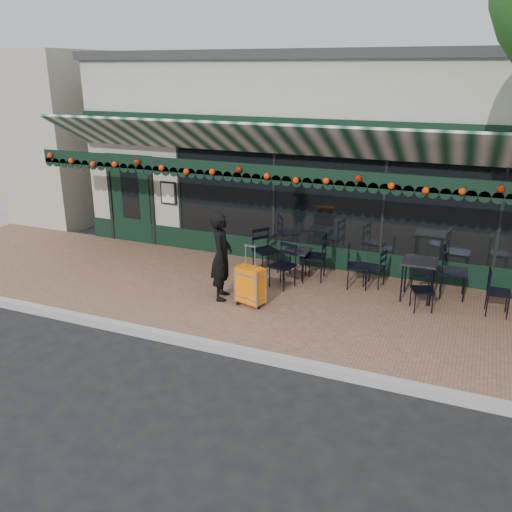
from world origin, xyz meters
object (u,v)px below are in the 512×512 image
at_px(woman, 222,256).
at_px(chair_a_left, 375,268).
at_px(chair_b_front, 282,266).
at_px(chair_b_left, 314,257).
at_px(cafe_table_a, 420,264).
at_px(chair_a_right, 454,272).
at_px(chair_a_extra, 499,293).
at_px(chair_solo, 265,251).
at_px(cafe_table_b, 297,253).
at_px(chair_b_right, 358,267).
at_px(suitcase, 250,286).
at_px(chair_a_front, 422,290).

xyz_separation_m(woman, chair_a_left, (2.56, 1.72, -0.46)).
bearing_deg(chair_b_front, chair_b_left, 73.69).
relative_size(cafe_table_a, chair_a_right, 0.77).
bearing_deg(chair_a_extra, chair_a_left, 74.84).
bearing_deg(chair_solo, chair_b_front, -100.57).
distance_m(chair_a_right, chair_b_front, 3.28).
xyz_separation_m(chair_b_left, chair_solo, (-1.08, 0.01, -0.01)).
xyz_separation_m(cafe_table_b, chair_a_right, (3.06, 0.25, -0.07)).
bearing_deg(chair_b_right, chair_a_right, -95.29).
xyz_separation_m(cafe_table_b, chair_a_extra, (3.86, -0.27, -0.16)).
bearing_deg(chair_b_front, chair_a_right, 31.23).
bearing_deg(cafe_table_a, chair_a_extra, -6.72).
height_order(woman, chair_a_left, woman).
xyz_separation_m(chair_a_left, chair_a_extra, (2.28, -0.50, 0.03)).
distance_m(chair_a_right, chair_solo, 3.82).
bearing_deg(woman, chair_a_left, -73.06).
distance_m(cafe_table_a, cafe_table_b, 2.46).
bearing_deg(cafe_table_a, chair_b_right, 173.34).
height_order(cafe_table_b, chair_b_left, chair_b_left).
distance_m(suitcase, chair_a_extra, 4.42).
bearing_deg(suitcase, chair_a_left, 58.09).
height_order(cafe_table_b, chair_a_left, chair_a_left).
bearing_deg(cafe_table_b, chair_b_left, 21.33).
bearing_deg(chair_a_extra, suitcase, 104.64).
relative_size(suitcase, cafe_table_b, 1.82).
xyz_separation_m(cafe_table_b, chair_b_left, (0.33, 0.13, -0.09)).
bearing_deg(chair_b_left, suitcase, -28.24).
relative_size(cafe_table_b, chair_solo, 0.68).
distance_m(chair_a_left, chair_a_right, 1.50).
bearing_deg(chair_a_extra, cafe_table_a, 80.44).
bearing_deg(chair_a_front, chair_b_left, 140.64).
distance_m(chair_b_left, chair_b_front, 0.81).
distance_m(suitcase, chair_solo, 1.79).
bearing_deg(chair_a_right, cafe_table_a, 116.46).
bearing_deg(chair_solo, chair_b_left, -54.06).
height_order(chair_a_right, chair_b_front, chair_a_right).
bearing_deg(chair_b_left, chair_a_right, 85.95).
bearing_deg(chair_b_right, woman, 111.73).
bearing_deg(cafe_table_b, suitcase, -102.58).
relative_size(chair_a_right, chair_b_front, 1.14).
bearing_deg(woman, cafe_table_a, -85.04).
distance_m(chair_a_left, chair_a_front, 1.31).
bearing_deg(suitcase, chair_b_left, 83.03).
bearing_deg(chair_a_right, chair_a_left, 86.87).
distance_m(chair_a_extra, chair_solo, 4.63).
bearing_deg(suitcase, chair_a_extra, 32.15).
bearing_deg(chair_a_left, chair_a_front, 60.84).
bearing_deg(cafe_table_a, chair_a_front, -74.07).
height_order(chair_a_right, chair_solo, chair_a_right).
xyz_separation_m(chair_b_left, chair_b_front, (-0.44, -0.67, -0.04)).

